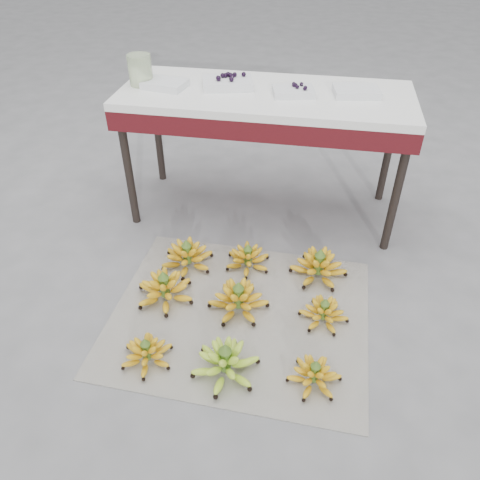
% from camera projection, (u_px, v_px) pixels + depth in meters
% --- Properties ---
extents(ground, '(60.00, 60.00, 0.00)m').
position_uv_depth(ground, '(220.00, 303.00, 2.39)').
color(ground, slate).
rests_on(ground, ground).
extents(newspaper_mat, '(1.28, 1.09, 0.01)m').
position_uv_depth(newspaper_mat, '(240.00, 315.00, 2.32)').
color(newspaper_mat, silver).
rests_on(newspaper_mat, ground).
extents(bunch_front_left, '(0.30, 0.30, 0.14)m').
position_uv_depth(bunch_front_left, '(147.00, 353.00, 2.07)').
color(bunch_front_left, yellow).
rests_on(bunch_front_left, newspaper_mat).
extents(bunch_front_center, '(0.31, 0.31, 0.18)m').
position_uv_depth(bunch_front_center, '(225.00, 363.00, 2.01)').
color(bunch_front_center, '#7CBE26').
rests_on(bunch_front_center, newspaper_mat).
extents(bunch_front_right, '(0.26, 0.26, 0.14)m').
position_uv_depth(bunch_front_right, '(314.00, 375.00, 1.98)').
color(bunch_front_right, yellow).
rests_on(bunch_front_right, newspaper_mat).
extents(bunch_mid_left, '(0.39, 0.39, 0.18)m').
position_uv_depth(bunch_mid_left, '(165.00, 289.00, 2.38)').
color(bunch_mid_left, yellow).
rests_on(bunch_mid_left, newspaper_mat).
extents(bunch_mid_center, '(0.30, 0.30, 0.18)m').
position_uv_depth(bunch_mid_center, '(238.00, 300.00, 2.32)').
color(bunch_mid_center, yellow).
rests_on(bunch_mid_center, newspaper_mat).
extents(bunch_mid_right, '(0.29, 0.29, 0.14)m').
position_uv_depth(bunch_mid_right, '(324.00, 313.00, 2.26)').
color(bunch_mid_right, yellow).
rests_on(bunch_mid_right, newspaper_mat).
extents(bunch_back_left, '(0.38, 0.38, 0.18)m').
position_uv_depth(bunch_back_left, '(187.00, 256.00, 2.59)').
color(bunch_back_left, yellow).
rests_on(bunch_back_left, newspaper_mat).
extents(bunch_back_center, '(0.31, 0.31, 0.15)m').
position_uv_depth(bunch_back_center, '(248.00, 258.00, 2.58)').
color(bunch_back_center, yellow).
rests_on(bunch_back_center, newspaper_mat).
extents(bunch_back_right, '(0.39, 0.39, 0.18)m').
position_uv_depth(bunch_back_right, '(319.00, 267.00, 2.51)').
color(bunch_back_right, yellow).
rests_on(bunch_back_right, newspaper_mat).
extents(vendor_table, '(1.64, 0.65, 0.79)m').
position_uv_depth(vendor_table, '(265.00, 107.00, 2.65)').
color(vendor_table, black).
rests_on(vendor_table, ground).
extents(tray_far_left, '(0.26, 0.21, 0.04)m').
position_uv_depth(tray_far_left, '(165.00, 84.00, 2.64)').
color(tray_far_left, silver).
rests_on(tray_far_left, vendor_table).
extents(tray_left, '(0.32, 0.26, 0.07)m').
position_uv_depth(tray_left, '(228.00, 83.00, 2.64)').
color(tray_left, silver).
rests_on(tray_left, vendor_table).
extents(tray_right, '(0.25, 0.21, 0.06)m').
position_uv_depth(tray_right, '(294.00, 91.00, 2.55)').
color(tray_right, silver).
rests_on(tray_right, vendor_table).
extents(tray_far_right, '(0.27, 0.21, 0.04)m').
position_uv_depth(tray_far_right, '(356.00, 91.00, 2.54)').
color(tray_far_right, silver).
rests_on(tray_far_right, vendor_table).
extents(glass_jar, '(0.15, 0.15, 0.17)m').
position_uv_depth(glass_jar, '(140.00, 70.00, 2.63)').
color(glass_jar, '#D9EDBD').
rests_on(glass_jar, vendor_table).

